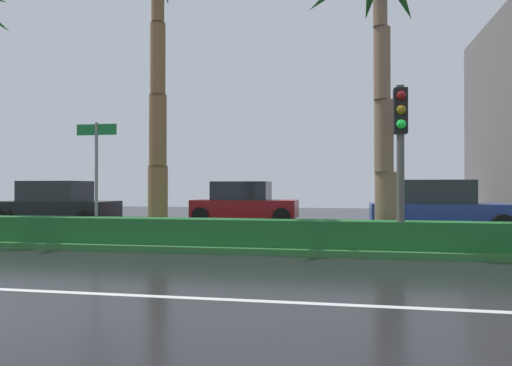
{
  "coord_description": "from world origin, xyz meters",
  "views": [
    {
      "loc": [
        5.19,
        -4.12,
        1.49
      ],
      "look_at": [
        1.83,
        13.6,
        1.64
      ],
      "focal_mm": 33.39,
      "sensor_mm": 36.0,
      "label": 1
    }
  ],
  "objects_px": {
    "street_name_sign": "(96,164)",
    "car_in_traffic_leading": "(58,205)",
    "traffic_signal_median_right": "(401,136)",
    "car_in_traffic_third": "(437,208)",
    "car_in_traffic_second": "(244,203)"
  },
  "relations": [
    {
      "from": "street_name_sign",
      "to": "car_in_traffic_third",
      "type": "distance_m",
      "value": 10.52
    },
    {
      "from": "street_name_sign",
      "to": "car_in_traffic_leading",
      "type": "relative_size",
      "value": 0.7
    },
    {
      "from": "street_name_sign",
      "to": "car_in_traffic_second",
      "type": "distance_m",
      "value": 8.43
    },
    {
      "from": "street_name_sign",
      "to": "car_in_traffic_third",
      "type": "height_order",
      "value": "street_name_sign"
    },
    {
      "from": "car_in_traffic_second",
      "to": "street_name_sign",
      "type": "bearing_deg",
      "value": -104.89
    },
    {
      "from": "car_in_traffic_second",
      "to": "car_in_traffic_third",
      "type": "relative_size",
      "value": 1.0
    },
    {
      "from": "traffic_signal_median_right",
      "to": "car_in_traffic_third",
      "type": "distance_m",
      "value": 6.22
    },
    {
      "from": "traffic_signal_median_right",
      "to": "car_in_traffic_leading",
      "type": "relative_size",
      "value": 0.82
    },
    {
      "from": "traffic_signal_median_right",
      "to": "car_in_traffic_leading",
      "type": "height_order",
      "value": "traffic_signal_median_right"
    },
    {
      "from": "traffic_signal_median_right",
      "to": "car_in_traffic_second",
      "type": "distance_m",
      "value": 10.43
    },
    {
      "from": "car_in_traffic_leading",
      "to": "car_in_traffic_third",
      "type": "relative_size",
      "value": 1.0
    },
    {
      "from": "car_in_traffic_third",
      "to": "car_in_traffic_leading",
      "type": "bearing_deg",
      "value": 179.51
    },
    {
      "from": "street_name_sign",
      "to": "car_in_traffic_third",
      "type": "bearing_deg",
      "value": 28.32
    },
    {
      "from": "street_name_sign",
      "to": "car_in_traffic_leading",
      "type": "height_order",
      "value": "street_name_sign"
    },
    {
      "from": "traffic_signal_median_right",
      "to": "car_in_traffic_third",
      "type": "height_order",
      "value": "traffic_signal_median_right"
    }
  ]
}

